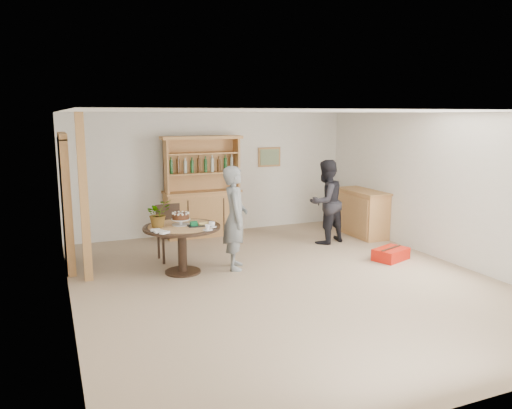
% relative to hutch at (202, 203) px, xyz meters
% --- Properties ---
extents(ground, '(7.00, 7.00, 0.00)m').
position_rel_hutch_xyz_m(ground, '(0.30, -3.24, -0.69)').
color(ground, tan).
rests_on(ground, ground).
extents(room_shell, '(6.04, 7.04, 2.52)m').
position_rel_hutch_xyz_m(room_shell, '(0.30, -3.23, 1.05)').
color(room_shell, white).
rests_on(room_shell, ground).
extents(doorway, '(0.13, 1.10, 2.18)m').
position_rel_hutch_xyz_m(doorway, '(-2.63, -1.24, 0.42)').
color(doorway, black).
rests_on(doorway, ground).
extents(pine_post, '(0.12, 0.12, 2.50)m').
position_rel_hutch_xyz_m(pine_post, '(-2.40, -2.04, 0.56)').
color(pine_post, '#BC804F').
rests_on(pine_post, ground).
extents(hutch, '(1.62, 0.54, 2.04)m').
position_rel_hutch_xyz_m(hutch, '(0.00, 0.00, 0.00)').
color(hutch, tan).
rests_on(hutch, ground).
extents(sideboard, '(0.54, 1.26, 0.94)m').
position_rel_hutch_xyz_m(sideboard, '(3.04, -1.24, -0.22)').
color(sideboard, tan).
rests_on(sideboard, ground).
extents(dining_table, '(1.20, 1.20, 0.76)m').
position_rel_hutch_xyz_m(dining_table, '(-1.00, -2.23, -0.08)').
color(dining_table, black).
rests_on(dining_table, ground).
extents(dining_chair, '(0.43, 0.43, 0.95)m').
position_rel_hutch_xyz_m(dining_chair, '(-1.00, -1.40, -0.15)').
color(dining_chair, black).
rests_on(dining_chair, ground).
extents(birthday_cake, '(0.30, 0.30, 0.20)m').
position_rel_hutch_xyz_m(birthday_cake, '(-1.00, -2.18, 0.19)').
color(birthday_cake, white).
rests_on(birthday_cake, dining_table).
extents(flower_vase, '(0.47, 0.44, 0.42)m').
position_rel_hutch_xyz_m(flower_vase, '(-1.35, -2.18, 0.28)').
color(flower_vase, '#3F7233').
rests_on(flower_vase, dining_table).
extents(gift_tray, '(0.30, 0.20, 0.08)m').
position_rel_hutch_xyz_m(gift_tray, '(-0.78, -2.36, 0.10)').
color(gift_tray, black).
rests_on(gift_tray, dining_table).
extents(coffee_cup_a, '(0.15, 0.15, 0.09)m').
position_rel_hutch_xyz_m(coffee_cup_a, '(-0.60, -2.51, 0.11)').
color(coffee_cup_a, white).
rests_on(coffee_cup_a, dining_table).
extents(coffee_cup_b, '(0.15, 0.15, 0.08)m').
position_rel_hutch_xyz_m(coffee_cup_b, '(-0.72, -2.68, 0.11)').
color(coffee_cup_b, white).
rests_on(coffee_cup_b, dining_table).
extents(napkins, '(0.24, 0.33, 0.03)m').
position_rel_hutch_xyz_m(napkins, '(-1.41, -2.55, 0.09)').
color(napkins, white).
rests_on(napkins, dining_table).
extents(teen_boy, '(0.57, 0.70, 1.66)m').
position_rel_hutch_xyz_m(teen_boy, '(-0.15, -2.33, 0.14)').
color(teen_boy, slate).
rests_on(teen_boy, ground).
extents(adult_person, '(0.93, 0.82, 1.62)m').
position_rel_hutch_xyz_m(adult_person, '(2.02, -1.48, 0.12)').
color(adult_person, black).
rests_on(adult_person, ground).
extents(red_suitcase, '(0.70, 0.58, 0.21)m').
position_rel_hutch_xyz_m(red_suitcase, '(2.48, -2.93, -0.59)').
color(red_suitcase, red).
rests_on(red_suitcase, ground).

